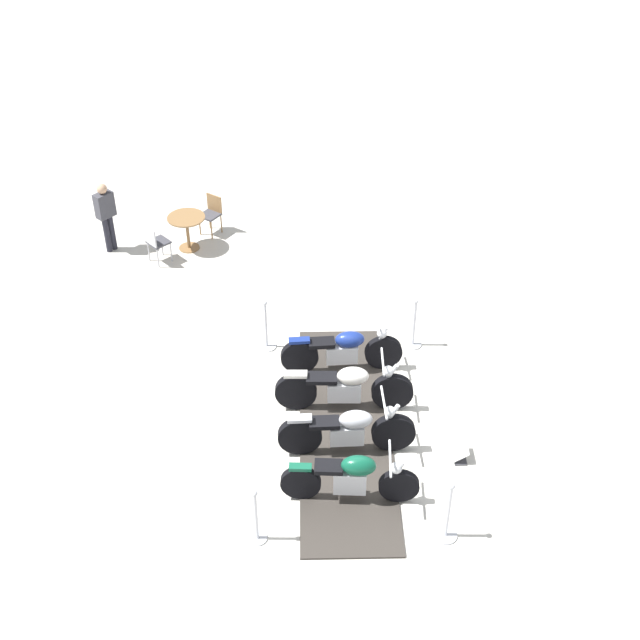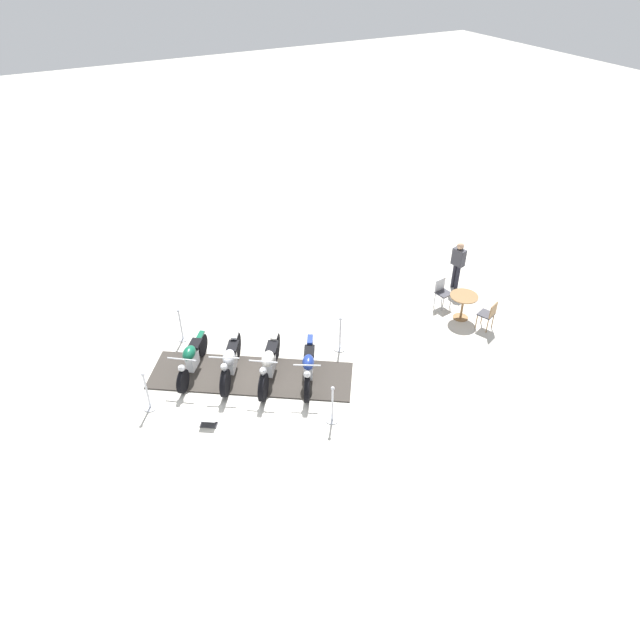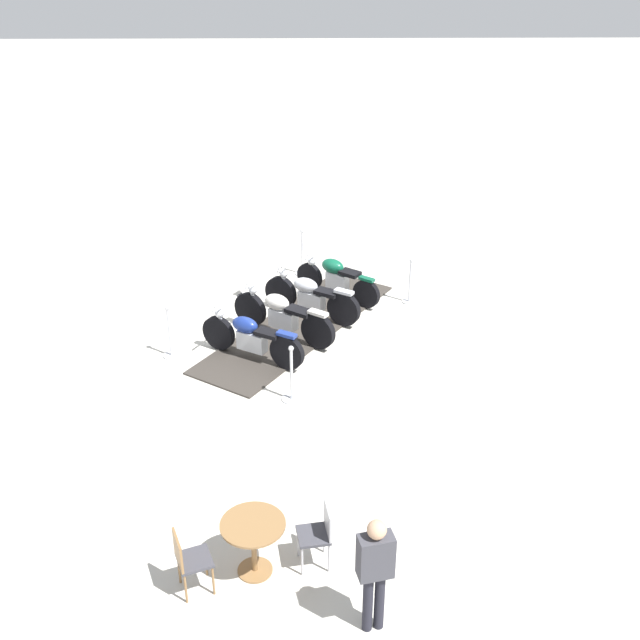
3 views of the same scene
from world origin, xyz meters
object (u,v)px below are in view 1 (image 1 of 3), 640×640
cafe_table (187,225)px  motorcycle_navy (344,350)px  stanchion_right_front (447,520)px  cafe_chair_across_table (212,212)px  bystander_person (106,211)px  motorcycle_cream (346,387)px  stanchion_right_rear (414,331)px  motorcycle_chrome (348,430)px  info_placard (460,453)px  stanchion_left_front (256,522)px  stanchion_left_rear (266,333)px  motorcycle_forest (352,477)px  cafe_chair_near_table (156,241)px

cafe_table → motorcycle_navy: bearing=-175.9°
stanchion_right_front → cafe_chair_across_table: stanchion_right_front is taller
cafe_chair_across_table → bystander_person: (0.60, 2.18, 0.44)m
motorcycle_cream → cafe_table: bearing=122.9°
motorcycle_navy → stanchion_right_rear: stanchion_right_rear is taller
motorcycle_chrome → info_placard: size_ratio=4.37×
motorcycle_cream → stanchion_left_front: size_ratio=1.96×
motorcycle_cream → stanchion_right_rear: bearing=53.3°
stanchion_left_rear → cafe_chair_across_table: bearing=-15.5°
motorcycle_forest → info_placard: motorcycle_forest is taller
stanchion_left_front → cafe_chair_near_table: size_ratio=1.15×
stanchion_left_front → bystander_person: 8.64m
stanchion_right_front → info_placard: 1.65m
stanchion_left_rear → motorcycle_chrome: bearing=173.7°
motorcycle_cream → bystander_person: size_ratio=1.24×
motorcycle_forest → bystander_person: (8.69, 0.14, 0.46)m
motorcycle_navy → cafe_table: bearing=124.0°
info_placard → cafe_table: size_ratio=0.55×
stanchion_right_rear → info_placard: bearing=155.3°
motorcycle_navy → stanchion_left_front: 3.99m
bystander_person → motorcycle_navy: bearing=3.2°
stanchion_right_rear → cafe_table: stanchion_right_rear is taller
motorcycle_cream → stanchion_right_front: bearing=-62.5°
motorcycle_chrome → motorcycle_navy: bearing=87.8°
motorcycle_navy → stanchion_right_rear: (-0.14, -1.50, -0.15)m
motorcycle_cream → info_placard: size_ratio=4.48×
motorcycle_forest → motorcycle_navy: (2.53, -1.66, -0.02)m
motorcycle_forest → info_placard: size_ratio=3.90×
motorcycle_cream → stanchion_right_front: (-3.01, 0.38, -0.16)m
cafe_chair_near_table → bystander_person: 1.27m
motorcycle_forest → cafe_chair_across_table: (8.09, -2.05, 0.02)m
motorcycle_chrome → bystander_person: 7.88m
stanchion_left_front → motorcycle_forest: bearing=-96.7°
motorcycle_cream → stanchion_left_rear: motorcycle_cream is taller
stanchion_right_rear → cafe_table: (5.41, 1.88, 0.26)m
motorcycle_cream → stanchion_right_front: size_ratio=1.81×
stanchion_left_front → cafe_chair_across_table: size_ratio=1.15×
cafe_chair_near_table → stanchion_right_rear: bearing=-72.0°
motorcycle_chrome → motorcycle_cream: bearing=87.9°
stanchion_right_front → stanchion_left_rear: size_ratio=1.05×
stanchion_left_front → stanchion_right_rear: bearing=-65.0°
stanchion_left_rear → cafe_chair_across_table: 4.37m
stanchion_right_front → stanchion_right_rear: size_ratio=1.04×
motorcycle_navy → info_placard: motorcycle_navy is taller
motorcycle_chrome → motorcycle_forest: bearing=-91.3°
cafe_chair_near_table → bystander_person: (1.03, 0.61, 0.44)m
stanchion_right_rear → stanchion_left_front: (-2.20, 4.73, 0.03)m
info_placard → stanchion_left_rear: bearing=-132.2°
motorcycle_cream → bystander_person: 7.12m
motorcycle_chrome → motorcycle_cream: 1.01m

